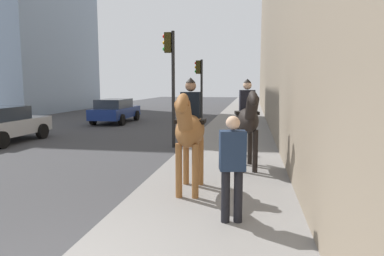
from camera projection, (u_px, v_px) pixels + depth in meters
mounted_horse_near at (190, 129)px, 6.85m from camera, size 2.15×0.61×2.32m
mounted_horse_far at (247, 119)px, 8.78m from camera, size 2.15×0.77×2.33m
pedestrian_greeting at (232, 162)px, 5.35m from camera, size 0.33×0.44×1.70m
car_near_lane at (2, 124)px, 13.48m from camera, size 3.93×1.97×1.44m
car_mid_lane at (115, 110)px, 20.66m from camera, size 4.50×2.03×1.44m
traffic_light_near_curb at (171, 71)px, 12.24m from camera, size 0.20×0.44×4.17m
traffic_light_far_curb at (200, 82)px, 18.27m from camera, size 0.20×0.44×3.61m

